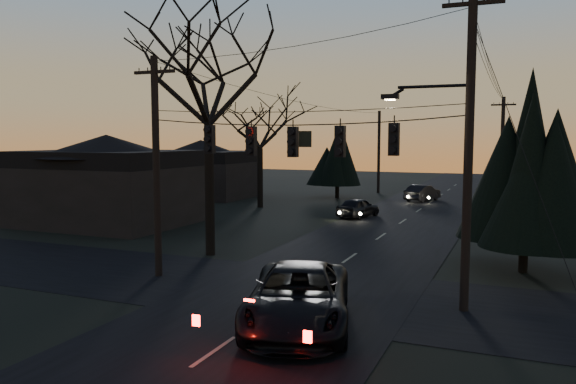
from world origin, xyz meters
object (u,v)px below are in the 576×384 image
at_px(utility_pole_left, 159,276).
at_px(utility_pole_far_r, 500,208).
at_px(utility_pole_right, 464,311).
at_px(sedan_oncoming_a, 358,208).
at_px(utility_pole_far_l, 378,193).
at_px(evergreen_right, 527,160).
at_px(bare_tree_left, 208,72).
at_px(sedan_oncoming_b, 423,193).
at_px(suv_near, 298,298).

height_order(utility_pole_left, utility_pole_far_r, same).
distance_m(utility_pole_right, sedan_oncoming_a, 20.71).
distance_m(utility_pole_left, utility_pole_far_l, 36.00).
bearing_deg(evergreen_right, utility_pole_left, -154.87).
relative_size(utility_pole_left, bare_tree_left, 0.71).
bearing_deg(evergreen_right, utility_pole_far_l, 113.88).
height_order(utility_pole_right, sedan_oncoming_b, utility_pole_right).
bearing_deg(evergreen_right, bare_tree_left, -171.77).
bearing_deg(utility_pole_right, utility_pole_far_r, 90.00).
bearing_deg(suv_near, utility_pole_far_r, 65.42).
distance_m(bare_tree_left, sedan_oncoming_a, 16.69).
height_order(utility_pole_far_r, bare_tree_left, bare_tree_left).
xyz_separation_m(utility_pole_far_r, bare_tree_left, (-11.68, -23.74, 8.34)).
distance_m(utility_pole_far_l, evergreen_right, 32.91).
bearing_deg(utility_pole_right, utility_pole_far_l, 107.72).
xyz_separation_m(utility_pole_left, sedan_oncoming_a, (2.80, 18.78, 0.67)).
bearing_deg(utility_pole_right, suv_near, -141.32).
distance_m(utility_pole_right, evergreen_right, 7.85).
bearing_deg(utility_pole_far_r, evergreen_right, -85.56).
relative_size(utility_pole_right, sedan_oncoming_a, 2.55).
relative_size(suv_near, sedan_oncoming_b, 1.47).
bearing_deg(utility_pole_right, evergreen_right, 74.69).
bearing_deg(utility_pole_far_r, utility_pole_left, -112.33).
distance_m(sedan_oncoming_a, sedan_oncoming_b, 11.94).
bearing_deg(utility_pole_far_l, evergreen_right, -66.12).
xyz_separation_m(utility_pole_far_l, sedan_oncoming_b, (5.20, -5.53, 0.69)).
bearing_deg(utility_pole_right, utility_pole_left, 180.00).
height_order(utility_pole_right, utility_pole_left, utility_pole_right).
bearing_deg(utility_pole_far_l, utility_pole_left, -90.00).
distance_m(bare_tree_left, suv_near, 13.04).
bearing_deg(utility_pole_far_l, utility_pole_far_r, -34.82).
distance_m(utility_pole_far_r, suv_near, 31.69).
distance_m(utility_pole_left, evergreen_right, 15.26).
distance_m(utility_pole_left, utility_pole_far_r, 30.27).
xyz_separation_m(utility_pole_left, bare_tree_left, (-0.18, 4.26, 8.34)).
xyz_separation_m(utility_pole_far_l, suv_near, (7.26, -39.40, 0.85)).
bearing_deg(utility_pole_far_r, sedan_oncoming_a, -133.33).
relative_size(utility_pole_far_l, bare_tree_left, 0.67).
distance_m(utility_pole_right, suv_near, 5.50).
xyz_separation_m(bare_tree_left, evergreen_right, (13.38, 1.93, -3.82)).
bearing_deg(utility_pole_far_l, suv_near, -79.56).
xyz_separation_m(utility_pole_far_r, utility_pole_far_l, (-11.50, 8.00, 0.00)).
xyz_separation_m(utility_pole_far_l, bare_tree_left, (-0.18, -31.74, 8.34)).
relative_size(utility_pole_left, sedan_oncoming_a, 2.16).
bearing_deg(bare_tree_left, utility_pole_far_l, 89.67).
relative_size(evergreen_right, sedan_oncoming_b, 1.88).
height_order(utility_pole_far_l, sedan_oncoming_a, utility_pole_far_l).
distance_m(utility_pole_far_l, sedan_oncoming_b, 7.62).
bearing_deg(sedan_oncoming_b, utility_pole_far_r, 175.82).
height_order(utility_pole_far_r, utility_pole_far_l, utility_pole_far_r).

